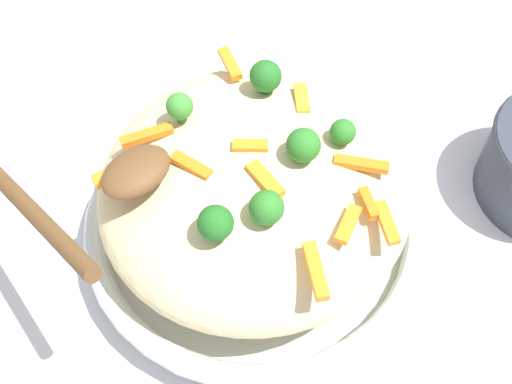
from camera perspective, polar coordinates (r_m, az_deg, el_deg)
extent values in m
plane|color=silver|center=(0.63, 0.00, -4.12)|extent=(2.40, 2.40, 0.00)
cylinder|color=silver|center=(0.62, 0.00, -3.54)|extent=(0.28, 0.28, 0.03)
torus|color=silver|center=(0.60, 0.00, -2.42)|extent=(0.30, 0.30, 0.02)
torus|color=black|center=(0.60, 0.00, -2.22)|extent=(0.29, 0.29, 0.00)
ellipsoid|color=beige|center=(0.56, 0.00, 0.32)|extent=(0.26, 0.25, 0.10)
cube|color=orange|center=(0.49, 7.70, -2.69)|extent=(0.03, 0.02, 0.01)
cube|color=orange|center=(0.52, -0.77, 3.66)|extent=(0.03, 0.03, 0.01)
cube|color=orange|center=(0.54, -9.11, 4.71)|extent=(0.04, 0.02, 0.01)
cube|color=orange|center=(0.52, -5.43, 2.21)|extent=(0.02, 0.04, 0.01)
cube|color=orange|center=(0.47, 5.01, -6.59)|extent=(0.03, 0.04, 0.01)
cube|color=orange|center=(0.59, -2.20, 10.69)|extent=(0.02, 0.04, 0.01)
cube|color=orange|center=(0.52, -11.78, 1.51)|extent=(0.03, 0.02, 0.01)
cube|color=orange|center=(0.50, 0.76, 0.98)|extent=(0.02, 0.04, 0.01)
cube|color=orange|center=(0.56, 3.83, 7.78)|extent=(0.03, 0.03, 0.01)
cube|color=orange|center=(0.50, 9.39, -0.92)|extent=(0.02, 0.03, 0.01)
cube|color=orange|center=(0.52, 8.79, 2.33)|extent=(0.03, 0.04, 0.01)
cube|color=orange|center=(0.50, 10.86, -2.54)|extent=(0.03, 0.03, 0.01)
cylinder|color=#205B1C|center=(0.56, 0.79, 8.71)|extent=(0.01, 0.01, 0.01)
sphere|color=#236B23|center=(0.55, 0.80, 9.66)|extent=(0.03, 0.03, 0.03)
cylinder|color=#377928|center=(0.55, -6.29, 6.30)|extent=(0.01, 0.01, 0.01)
sphere|color=#3D8E33|center=(0.54, -6.41, 7.15)|extent=(0.02, 0.02, 0.02)
cylinder|color=#296820|center=(0.49, 0.87, -2.08)|extent=(0.01, 0.01, 0.01)
sphere|color=#2D7A28|center=(0.48, 0.89, -1.30)|extent=(0.03, 0.03, 0.03)
cylinder|color=#205B1C|center=(0.49, -3.33, -3.36)|extent=(0.01, 0.01, 0.01)
sphere|color=#236B23|center=(0.47, -3.40, -2.60)|extent=(0.03, 0.03, 0.03)
cylinder|color=#296820|center=(0.54, 7.15, 4.33)|extent=(0.01, 0.01, 0.01)
sphere|color=#2D7A28|center=(0.53, 7.26, 5.00)|extent=(0.02, 0.02, 0.02)
cylinder|color=#296820|center=(0.52, 3.89, 3.00)|extent=(0.01, 0.01, 0.01)
sphere|color=#2D7A28|center=(0.51, 3.98, 3.93)|extent=(0.03, 0.03, 0.03)
ellipsoid|color=brown|center=(0.50, -10.01, 1.69)|extent=(0.06, 0.04, 0.02)
cylinder|color=brown|center=(0.47, -18.07, -1.71)|extent=(0.02, 0.16, 0.06)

